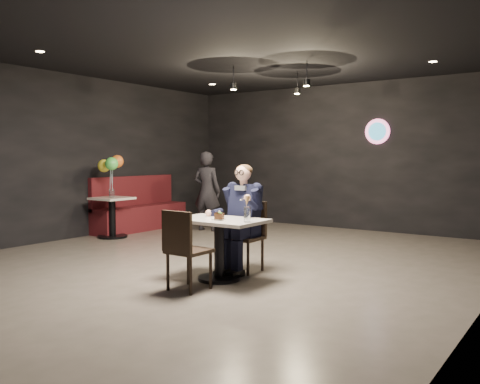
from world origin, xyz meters
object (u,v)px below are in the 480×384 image
Objects in this scene: sundae_glass at (247,214)px; main_table at (219,249)px; booth_bench at (140,203)px; passerby at (207,191)px; side_table at (112,216)px; chair_near at (189,249)px; seated_man at (244,217)px; balloon_vase at (112,193)px; chair_far at (244,237)px.

main_table is at bearing 172.63° from sundae_glass.
passerby reaches higher than booth_bench.
sundae_glass is 4.33m from side_table.
side_table is (0.30, -1.00, -0.15)m from booth_bench.
booth_bench is (-3.89, 3.01, 0.09)m from chair_near.
seated_man is 0.77m from sundae_glass.
side_table is at bearing 159.46° from sundae_glass.
sundae_glass is at bearing -30.08° from booth_bench.
main_table is 3.87m from side_table.
booth_bench is (-4.34, 2.51, -0.29)m from sundae_glass.
passerby reaches higher than sundae_glass.
chair_near is 0.42× the size of booth_bench.
chair_far is at bearing -14.15° from balloon_vase.
chair_far is 4.33m from booth_bench.
booth_bench is at bearing 153.89° from chair_far.
balloon_vase is at bearing 0.00° from side_table.
passerby reaches higher than chair_near.
sundae_glass is at bearing -20.54° from balloon_vase.
chair_near is 4.13m from balloon_vase.
passerby is at bearing 130.49° from main_table.
sundae_glass reaches higher than side_table.
chair_far is 0.64× the size of seated_man.
side_table is 0.49× the size of passerby.
booth_bench is (-3.89, 1.90, 0.09)m from chair_far.
balloon_vase is at bearing 165.85° from seated_man.
seated_man is at bearing -26.11° from booth_bench.
seated_man reaches higher than chair_near.
passerby is at bearing 62.72° from balloon_vase.
seated_man reaches higher than booth_bench.
balloon_vase is (-4.04, 1.51, -0.01)m from sundae_glass.
balloon_vase is at bearing -73.30° from booth_bench.
booth_bench reaches higher than chair_near.
booth_bench is at bearing 106.70° from balloon_vase.
balloon_vase is 1.93m from passerby.
passerby is at bearing 31.04° from booth_bench.
seated_man is (0.00, 0.55, 0.34)m from main_table.
passerby is (0.88, 1.71, 0.41)m from side_table.
chair_far is 0.42× the size of booth_bench.
chair_far is 5.22× the size of sundae_glass.
seated_man is 4.33m from booth_bench.
chair_near is 6.13× the size of balloon_vase.
sundae_glass is (0.45, 0.50, 0.38)m from chair_near.
booth_bench is at bearing 153.89° from seated_man.
side_table is at bearing 165.85° from seated_man.
passerby is at bearing 135.94° from seated_man.
booth_bench is 14.67× the size of balloon_vase.
balloon_vase is 0.09× the size of passerby.
seated_man is 8.17× the size of sundae_glass.
passerby is (0.88, 1.71, -0.02)m from balloon_vase.
balloon_vase reaches higher than side_table.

